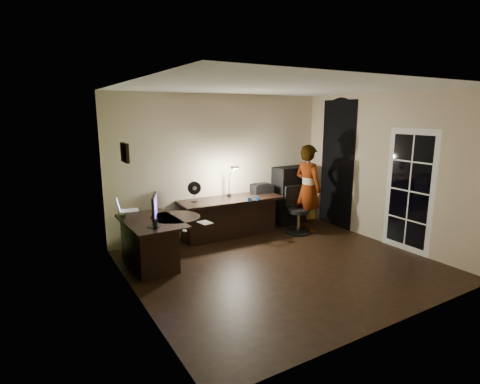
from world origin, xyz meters
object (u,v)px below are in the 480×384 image
desk_right (231,218)px  office_chair (299,210)px  cabinet (292,195)px  person (308,189)px  desk_left (152,243)px  monitor (153,215)px

desk_right → office_chair: size_ratio=2.18×
cabinet → office_chair: (-0.33, -0.64, -0.15)m
desk_right → person: 1.64m
desk_left → office_chair: (3.00, 0.12, 0.09)m
person → cabinet: bearing=-15.1°
cabinet → office_chair: size_ratio=1.33×
desk_left → person: bearing=0.5°
monitor → desk_left: bearing=101.6°
desk_right → office_chair: office_chair is taller
desk_left → office_chair: size_ratio=1.38×
desk_left → person: (3.22, 0.12, 0.51)m
monitor → office_chair: monitor is taller
desk_left → person: size_ratio=0.73×
cabinet → person: size_ratio=0.70×
desk_left → cabinet: cabinet is taller
office_chair → desk_left: bearing=-173.5°
desk_right → person: (1.48, -0.49, 0.50)m
desk_left → desk_right: (1.74, 0.61, 0.01)m
desk_left → desk_right: desk_right is taller
monitor → person: 3.31m
desk_left → cabinet: 3.43m
cabinet → office_chair: 0.73m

